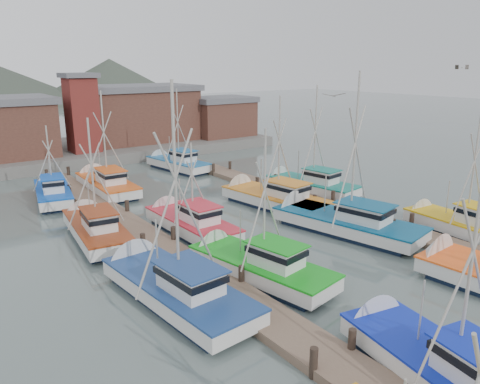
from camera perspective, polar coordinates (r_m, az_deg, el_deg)
ground at (r=28.57m, az=7.57°, el=-6.83°), size 260.00×260.00×0.00m
dock_left at (r=27.78m, az=-8.98°, el=-7.08°), size 2.30×46.00×1.50m
dock_right at (r=35.90m, az=11.25°, el=-1.95°), size 2.30×46.00×1.50m
quay at (r=59.79m, az=-17.68°, el=4.94°), size 44.00×16.00×1.20m
shed_center at (r=61.37m, az=-12.64°, el=9.40°), size 14.84×9.54×6.90m
shed_right at (r=64.11m, az=-2.35°, el=9.24°), size 8.48×6.36×5.20m
lookout_tower at (r=54.75m, az=-18.73°, el=9.19°), size 3.60×3.60×8.50m
boat_0 at (r=18.55m, az=23.02°, el=-18.86°), size 4.27×9.31×9.47m
boat_4 at (r=24.54m, az=1.67°, el=-8.82°), size 4.16×9.04×8.54m
boat_5 at (r=31.60m, az=11.96°, el=-3.49°), size 5.22×10.82×11.32m
boat_6 at (r=22.60m, az=-8.47°, el=-11.20°), size 4.47×9.97×11.02m
boat_7 at (r=33.45m, az=24.91°, el=-3.59°), size 3.60×8.22×9.04m
boat_8 at (r=30.97m, az=-6.38°, el=-3.67°), size 2.81×8.60×6.72m
boat_9 at (r=36.36m, az=3.76°, el=-0.68°), size 4.27×10.03×9.38m
boat_10 at (r=31.13m, az=-17.30°, el=-4.18°), size 3.60×8.89×8.39m
boat_11 at (r=40.66m, az=8.10°, el=0.94°), size 4.10×9.12×9.82m
boat_12 at (r=42.18m, az=-16.14°, el=1.00°), size 3.79×9.34×9.41m
boat_13 at (r=49.31m, az=-7.89°, el=3.51°), size 3.71×8.71×9.00m
boat_14 at (r=40.77m, az=-21.87°, el=-0.01°), size 3.86×8.32×6.74m
gull_near at (r=22.52m, az=25.43°, el=13.53°), size 1.51×0.66×0.24m
gull_far at (r=27.72m, az=11.38°, el=11.47°), size 1.47×0.65×0.24m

